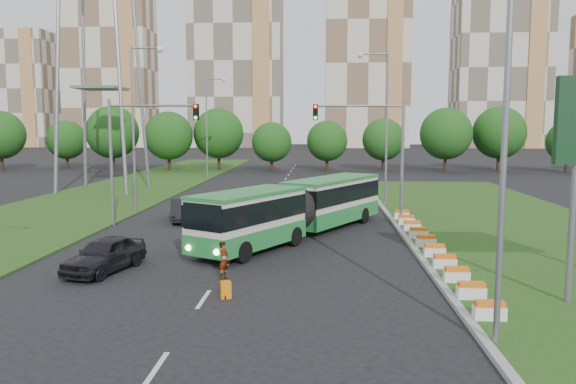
# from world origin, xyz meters

# --- Properties ---
(ground) EXTENTS (360.00, 360.00, 0.00)m
(ground) POSITION_xyz_m (0.00, 0.00, 0.00)
(ground) COLOR black
(ground) RESTS_ON ground
(grass_median) EXTENTS (14.00, 60.00, 0.15)m
(grass_median) POSITION_xyz_m (13.00, 8.00, 0.07)
(grass_median) COLOR #214614
(grass_median) RESTS_ON ground
(median_kerb) EXTENTS (0.30, 60.00, 0.18)m
(median_kerb) POSITION_xyz_m (6.05, 8.00, 0.09)
(median_kerb) COLOR gray
(median_kerb) RESTS_ON ground
(left_verge) EXTENTS (12.00, 110.00, 0.10)m
(left_verge) POSITION_xyz_m (-18.00, 25.00, 0.05)
(left_verge) COLOR #214614
(left_verge) RESTS_ON ground
(lane_markings) EXTENTS (0.20, 100.00, 0.01)m
(lane_markings) POSITION_xyz_m (-3.00, 20.00, 0.00)
(lane_markings) COLOR beige
(lane_markings) RESTS_ON ground
(flower_planters) EXTENTS (1.10, 20.30, 0.60)m
(flower_planters) POSITION_xyz_m (6.70, 1.90, 0.45)
(flower_planters) COLOR white
(flower_planters) RESTS_ON grass_median
(traffic_mast_median) EXTENTS (5.76, 0.32, 8.00)m
(traffic_mast_median) POSITION_xyz_m (4.78, 10.00, 5.35)
(traffic_mast_median) COLOR gray
(traffic_mast_median) RESTS_ON ground
(traffic_mast_left) EXTENTS (5.76, 0.32, 8.00)m
(traffic_mast_left) POSITION_xyz_m (-10.38, 9.00, 5.35)
(traffic_mast_left) COLOR gray
(traffic_mast_left) RESTS_ON ground
(street_lamps) EXTENTS (36.00, 60.00, 12.00)m
(street_lamps) POSITION_xyz_m (-3.00, 10.00, 6.00)
(street_lamps) COLOR gray
(street_lamps) RESTS_ON ground
(tree_line) EXTENTS (120.00, 8.00, 9.00)m
(tree_line) POSITION_xyz_m (10.00, 55.00, 4.50)
(tree_line) COLOR #184B14
(tree_line) RESTS_ON ground
(apartment_tower_west) EXTENTS (26.00, 15.00, 48.00)m
(apartment_tower_west) POSITION_xyz_m (-65.00, 150.00, 24.00)
(apartment_tower_west) COLOR beige
(apartment_tower_west) RESTS_ON ground
(apartment_tower_cwest) EXTENTS (28.00, 15.00, 52.00)m
(apartment_tower_cwest) POSITION_xyz_m (-25.00, 150.00, 26.00)
(apartment_tower_cwest) COLOR beige
(apartment_tower_cwest) RESTS_ON ground
(apartment_tower_ceast) EXTENTS (25.00, 15.00, 50.00)m
(apartment_tower_ceast) POSITION_xyz_m (15.00, 150.00, 25.00)
(apartment_tower_ceast) COLOR beige
(apartment_tower_ceast) RESTS_ON ground
(apartment_tower_east) EXTENTS (27.00, 15.00, 47.00)m
(apartment_tower_east) POSITION_xyz_m (55.00, 150.00, 23.50)
(apartment_tower_east) COLOR beige
(apartment_tower_east) RESTS_ON ground
(midrise_west) EXTENTS (22.00, 14.00, 36.00)m
(midrise_west) POSITION_xyz_m (-95.00, 150.00, 18.00)
(midrise_west) COLOR beige
(midrise_west) RESTS_ON ground
(articulated_bus) EXTENTS (2.56, 16.40, 2.70)m
(articulated_bus) POSITION_xyz_m (-0.36, 6.07, 1.65)
(articulated_bus) COLOR beige
(articulated_bus) RESTS_ON ground
(car_left_near) EXTENTS (2.84, 4.78, 1.52)m
(car_left_near) POSITION_xyz_m (-8.12, -2.32, 0.76)
(car_left_near) COLOR black
(car_left_near) RESTS_ON ground
(car_left_far) EXTENTS (2.83, 4.79, 1.49)m
(car_left_far) POSITION_xyz_m (-7.95, 11.02, 0.75)
(car_left_far) COLOR black
(car_left_far) RESTS_ON ground
(pedestrian) EXTENTS (0.56, 0.67, 1.58)m
(pedestrian) POSITION_xyz_m (-2.72, -3.26, 0.79)
(pedestrian) COLOR gray
(pedestrian) RESTS_ON ground
(shopping_trolley) EXTENTS (0.37, 0.39, 0.63)m
(shopping_trolley) POSITION_xyz_m (-2.20, -5.83, 0.31)
(shopping_trolley) COLOR orange
(shopping_trolley) RESTS_ON ground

